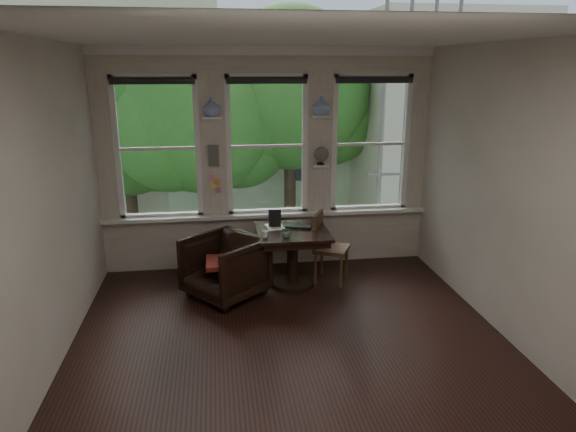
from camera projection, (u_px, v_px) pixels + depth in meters
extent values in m
plane|color=black|center=(291.00, 341.00, 5.33)|extent=(4.50, 4.50, 0.00)
plane|color=silver|center=(291.00, 36.00, 4.48)|extent=(4.50, 4.50, 0.00)
plane|color=beige|center=(267.00, 161.00, 7.05)|extent=(4.50, 0.00, 4.50)
plane|color=beige|center=(352.00, 308.00, 2.77)|extent=(4.50, 0.00, 4.50)
plane|color=beige|center=(44.00, 211.00, 4.60)|extent=(0.00, 4.50, 4.50)
plane|color=beige|center=(510.00, 194.00, 5.21)|extent=(0.00, 4.50, 4.50)
cube|color=white|center=(212.00, 118.00, 6.68)|extent=(0.26, 0.16, 0.03)
cube|color=white|center=(321.00, 116.00, 6.88)|extent=(0.26, 0.16, 0.03)
cube|color=#59544F|center=(214.00, 155.00, 6.85)|extent=(0.14, 0.06, 0.28)
imported|color=white|center=(212.00, 107.00, 6.64)|extent=(0.24, 0.24, 0.25)
imported|color=white|center=(321.00, 106.00, 6.84)|extent=(0.24, 0.24, 0.25)
imported|color=black|center=(225.00, 267.00, 6.27)|extent=(1.18, 1.18, 0.77)
cube|color=maroon|center=(225.00, 262.00, 6.25)|extent=(0.45, 0.45, 0.06)
imported|color=black|center=(297.00, 228.00, 6.55)|extent=(0.41, 0.32, 0.03)
imported|color=white|center=(265.00, 234.00, 6.22)|extent=(0.10, 0.10, 0.08)
imported|color=white|center=(286.00, 234.00, 6.19)|extent=(0.16, 0.16, 0.10)
cube|color=black|center=(275.00, 218.00, 6.62)|extent=(0.17, 0.10, 0.22)
cube|color=silver|center=(275.00, 227.00, 6.63)|extent=(0.26, 0.33, 0.00)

